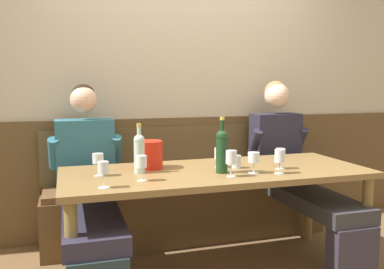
{
  "coord_description": "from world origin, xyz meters",
  "views": [
    {
      "loc": [
        -0.98,
        -2.43,
        1.31
      ],
      "look_at": [
        -0.08,
        0.45,
        0.94
      ],
      "focal_mm": 38.61,
      "sensor_mm": 36.0,
      "label": 1
    }
  ],
  "objects_px": {
    "person_right_seat": "(294,165)",
    "wine_glass_right_end": "(279,158)",
    "ice_bucket": "(149,155)",
    "wine_glass_by_bottle": "(219,154)",
    "wine_glass_mid_left": "(280,155)",
    "water_tumbler_right": "(237,162)",
    "person_center_left_seat": "(88,181)",
    "wine_bottle_clear_water": "(139,152)",
    "wine_bottle_green_tall": "(222,150)",
    "wine_glass_near_bucket": "(98,160)",
    "wine_glass_left_end": "(103,169)",
    "wall_bench": "(188,205)",
    "dining_table": "(216,181)",
    "wine_glass_mid_right": "(231,158)",
    "wine_glass_center_front": "(142,163)",
    "wine_glass_center_rear": "(254,158)"
  },
  "relations": [
    {
      "from": "person_right_seat",
      "to": "wine_glass_right_end",
      "type": "bearing_deg",
      "value": -128.85
    },
    {
      "from": "ice_bucket",
      "to": "wine_glass_by_bottle",
      "type": "distance_m",
      "value": 0.48
    },
    {
      "from": "person_right_seat",
      "to": "wine_glass_mid_left",
      "type": "distance_m",
      "value": 0.59
    },
    {
      "from": "ice_bucket",
      "to": "water_tumbler_right",
      "type": "bearing_deg",
      "value": -15.97
    },
    {
      "from": "person_center_left_seat",
      "to": "wine_glass_mid_left",
      "type": "bearing_deg",
      "value": -18.66
    },
    {
      "from": "wine_bottle_clear_water",
      "to": "wine_glass_by_bottle",
      "type": "bearing_deg",
      "value": 0.89
    },
    {
      "from": "wine_bottle_green_tall",
      "to": "wine_glass_near_bucket",
      "type": "relative_size",
      "value": 2.53
    },
    {
      "from": "wine_glass_by_bottle",
      "to": "wine_glass_right_end",
      "type": "bearing_deg",
      "value": -44.31
    },
    {
      "from": "wine_glass_left_end",
      "to": "wine_glass_near_bucket",
      "type": "distance_m",
      "value": 0.32
    },
    {
      "from": "wine_bottle_green_tall",
      "to": "wine_glass_left_end",
      "type": "relative_size",
      "value": 2.44
    },
    {
      "from": "wine_glass_left_end",
      "to": "person_right_seat",
      "type": "bearing_deg",
      "value": 20.94
    },
    {
      "from": "wall_bench",
      "to": "water_tumbler_right",
      "type": "xyz_separation_m",
      "value": [
        0.15,
        -0.66,
        0.49
      ]
    },
    {
      "from": "dining_table",
      "to": "wine_bottle_clear_water",
      "type": "xyz_separation_m",
      "value": [
        -0.52,
        0.05,
        0.22
      ]
    },
    {
      "from": "ice_bucket",
      "to": "wine_glass_mid_right",
      "type": "height_order",
      "value": "ice_bucket"
    },
    {
      "from": "person_center_left_seat",
      "to": "wine_glass_right_end",
      "type": "distance_m",
      "value": 1.33
    },
    {
      "from": "person_right_seat",
      "to": "water_tumbler_right",
      "type": "distance_m",
      "value": 0.73
    },
    {
      "from": "wine_glass_left_end",
      "to": "wine_glass_mid_left",
      "type": "distance_m",
      "value": 1.22
    },
    {
      "from": "wine_glass_center_front",
      "to": "person_center_left_seat",
      "type": "bearing_deg",
      "value": 119.99
    },
    {
      "from": "dining_table",
      "to": "water_tumbler_right",
      "type": "xyz_separation_m",
      "value": [
        0.15,
        0.01,
        0.12
      ]
    },
    {
      "from": "wine_glass_by_bottle",
      "to": "person_center_left_seat",
      "type": "bearing_deg",
      "value": 163.34
    },
    {
      "from": "person_right_seat",
      "to": "wall_bench",
      "type": "bearing_deg",
      "value": 156.97
    },
    {
      "from": "wine_bottle_clear_water",
      "to": "dining_table",
      "type": "bearing_deg",
      "value": -5.76
    },
    {
      "from": "person_center_left_seat",
      "to": "wine_bottle_green_tall",
      "type": "xyz_separation_m",
      "value": [
        0.84,
        -0.43,
        0.25
      ]
    },
    {
      "from": "wine_glass_right_end",
      "to": "wine_bottle_clear_water",
      "type": "bearing_deg",
      "value": 161.56
    },
    {
      "from": "wall_bench",
      "to": "wine_glass_center_front",
      "type": "xyz_separation_m",
      "value": [
        -0.55,
        -0.85,
        0.55
      ]
    },
    {
      "from": "wall_bench",
      "to": "dining_table",
      "type": "bearing_deg",
      "value": -90.0
    },
    {
      "from": "person_center_left_seat",
      "to": "wine_glass_center_rear",
      "type": "xyz_separation_m",
      "value": [
        1.03,
        -0.5,
        0.19
      ]
    },
    {
      "from": "wine_glass_right_end",
      "to": "water_tumbler_right",
      "type": "height_order",
      "value": "wine_glass_right_end"
    },
    {
      "from": "ice_bucket",
      "to": "wine_glass_mid_left",
      "type": "relative_size",
      "value": 1.35
    },
    {
      "from": "wine_bottle_clear_water",
      "to": "wine_glass_center_rear",
      "type": "relative_size",
      "value": 2.35
    },
    {
      "from": "wine_bottle_clear_water",
      "to": "wine_glass_by_bottle",
      "type": "height_order",
      "value": "wine_bottle_clear_water"
    },
    {
      "from": "dining_table",
      "to": "wine_glass_by_bottle",
      "type": "distance_m",
      "value": 0.19
    },
    {
      "from": "wine_glass_by_bottle",
      "to": "wine_glass_center_rear",
      "type": "relative_size",
      "value": 1.02
    },
    {
      "from": "wall_bench",
      "to": "wine_glass_center_front",
      "type": "height_order",
      "value": "wall_bench"
    },
    {
      "from": "wine_glass_near_bucket",
      "to": "wine_glass_mid_right",
      "type": "bearing_deg",
      "value": -18.4
    },
    {
      "from": "wine_glass_near_bucket",
      "to": "wine_bottle_green_tall",
      "type": "bearing_deg",
      "value": -10.2
    },
    {
      "from": "ice_bucket",
      "to": "person_center_left_seat",
      "type": "bearing_deg",
      "value": 160.07
    },
    {
      "from": "person_right_seat",
      "to": "water_tumbler_right",
      "type": "height_order",
      "value": "person_right_seat"
    },
    {
      "from": "person_center_left_seat",
      "to": "wine_bottle_clear_water",
      "type": "bearing_deg",
      "value": -40.65
    },
    {
      "from": "wine_glass_by_bottle",
      "to": "wine_glass_mid_right",
      "type": "height_order",
      "value": "wine_glass_mid_right"
    },
    {
      "from": "person_center_left_seat",
      "to": "wine_glass_right_end",
      "type": "bearing_deg",
      "value": -25.35
    },
    {
      "from": "wine_glass_left_end",
      "to": "wine_glass_near_bucket",
      "type": "bearing_deg",
      "value": 90.86
    },
    {
      "from": "wine_glass_by_bottle",
      "to": "wine_glass_mid_left",
      "type": "distance_m",
      "value": 0.42
    },
    {
      "from": "wine_bottle_clear_water",
      "to": "wine_glass_by_bottle",
      "type": "relative_size",
      "value": 2.31
    },
    {
      "from": "person_right_seat",
      "to": "wine_bottle_green_tall",
      "type": "relative_size",
      "value": 3.61
    },
    {
      "from": "ice_bucket",
      "to": "wine_bottle_green_tall",
      "type": "bearing_deg",
      "value": -33.16
    },
    {
      "from": "ice_bucket",
      "to": "wine_glass_right_end",
      "type": "xyz_separation_m",
      "value": [
        0.78,
        -0.41,
        0.01
      ]
    },
    {
      "from": "wall_bench",
      "to": "ice_bucket",
      "type": "bearing_deg",
      "value": -130.87
    },
    {
      "from": "dining_table",
      "to": "wine_glass_left_end",
      "type": "height_order",
      "value": "wine_glass_left_end"
    },
    {
      "from": "person_center_left_seat",
      "to": "wine_glass_mid_left",
      "type": "relative_size",
      "value": 9.18
    }
  ]
}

